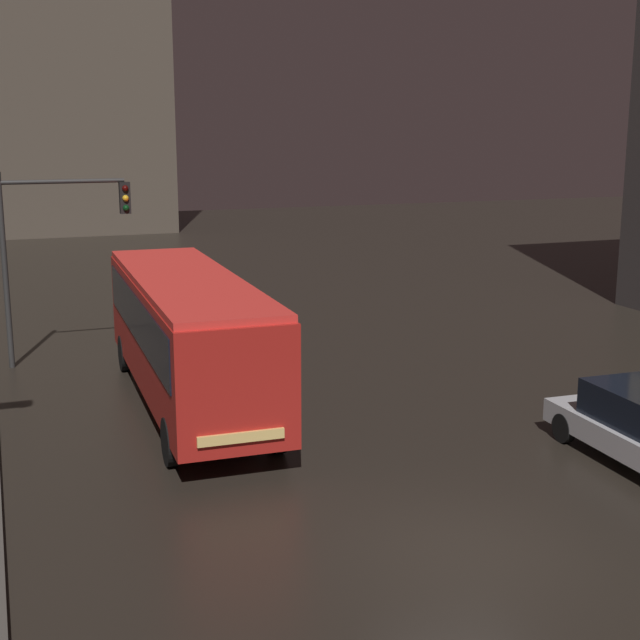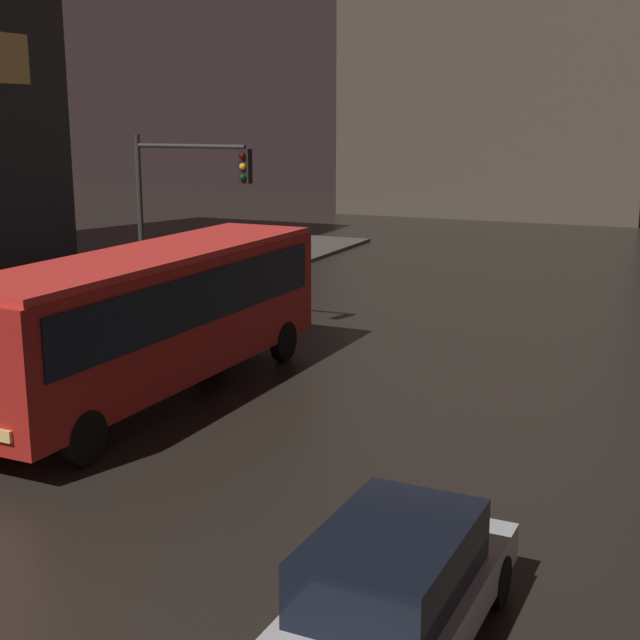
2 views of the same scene
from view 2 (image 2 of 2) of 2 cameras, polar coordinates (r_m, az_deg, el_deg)
building_far_backdrop at (r=59.13m, az=11.92°, el=17.22°), size 18.07×12.00×21.37m
bus_near at (r=19.40m, az=-10.50°, el=0.75°), size 2.70×10.49×3.22m
car_taxi at (r=10.52m, az=4.62°, el=-16.93°), size 1.96×4.61×1.54m
pedestrian_mid at (r=27.22m, az=-16.50°, el=2.09°), size 0.44×0.44×1.66m
traffic_light_main at (r=24.92m, az=-8.98°, el=7.67°), size 3.62×0.35×5.51m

